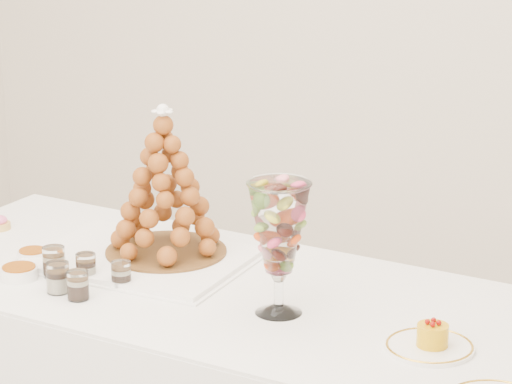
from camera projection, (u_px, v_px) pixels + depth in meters
The scene contains 12 objects.
lace_tray at pixel (141, 258), 3.22m from camera, with size 0.55×0.41×0.02m, color white.
macaron_vase at pixel (279, 229), 2.83m from camera, with size 0.15×0.15×0.32m.
cake_plate at pixel (429, 347), 2.69m from camera, with size 0.20×0.20×0.01m, color white.
verrine_a at pixel (54, 262), 3.11m from camera, with size 0.06×0.06×0.08m, color white.
verrine_b at pixel (86, 267), 3.09m from camera, with size 0.05×0.05×0.07m, color white.
verrine_c at pixel (121, 275), 3.04m from camera, with size 0.05×0.05×0.07m, color white.
verrine_d at pixel (58, 277), 3.01m from camera, with size 0.06×0.06×0.08m, color white.
verrine_e at pixel (78, 285), 2.96m from camera, with size 0.05×0.05×0.07m, color white.
ramekin_back at pixel (33, 255), 3.24m from camera, with size 0.08×0.08×0.02m, color white.
ramekin_front at pixel (19, 273), 3.10m from camera, with size 0.10×0.10×0.03m, color white.
croquembouche at pixel (165, 182), 3.18m from camera, with size 0.34×0.34×0.41m.
mousse_cake at pixel (433, 335), 2.68m from camera, with size 0.07×0.07×0.06m.
Camera 1 is at (1.56, -2.32, 1.87)m, focal length 85.00 mm.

